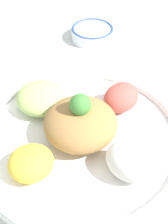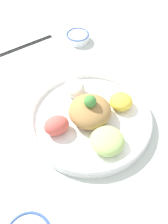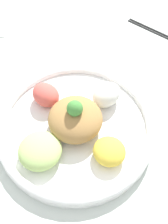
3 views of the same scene
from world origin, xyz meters
name	(u,v)px [view 3 (image 3 of 3)]	position (x,y,z in m)	size (l,w,h in m)	color
ground_plane	(66,131)	(0.00, 0.00, 0.00)	(2.40, 2.40, 0.00)	silver
salad_platter	(75,125)	(0.00, -0.02, 0.03)	(0.38, 0.38, 0.11)	white
chopsticks_pair_near	(160,33)	(0.33, -0.32, 0.00)	(0.17, 0.18, 0.01)	black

